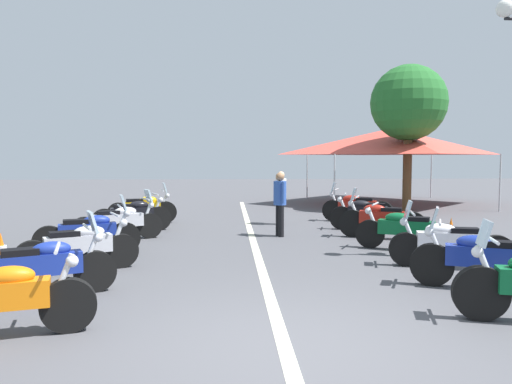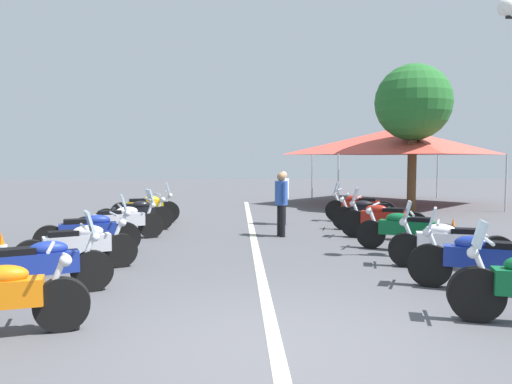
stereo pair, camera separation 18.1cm
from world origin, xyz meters
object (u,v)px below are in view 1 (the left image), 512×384
(bystander_1, at_px, (280,199))
(motorcycle_left_row_3, at_px, (89,232))
(bystander_0, at_px, (281,194))
(roadside_tree_0, at_px, (409,104))
(motorcycle_right_row_3, at_px, (405,229))
(motorcycle_left_row_6, at_px, (143,208))
(traffic_cone_0, at_px, (451,232))
(motorcycle_left_row_4, at_px, (119,221))
(motorcycle_right_row_1, at_px, (485,259))
(motorcycle_right_row_5, at_px, (367,213))
(motorcycle_right_row_2, at_px, (449,242))
(motorcycle_right_row_4, at_px, (381,219))
(motorcycle_left_row_5, at_px, (133,215))
(motorcycle_left_row_2, at_px, (80,246))
(motorcycle_left_row_1, at_px, (41,266))
(traffic_cone_1, at_px, (1,250))
(motorcycle_right_row_6, at_px, (356,207))
(event_tent, at_px, (391,141))

(bystander_1, bearing_deg, motorcycle_left_row_3, -168.56)
(bystander_0, height_order, roadside_tree_0, roadside_tree_0)
(motorcycle_right_row_3, height_order, roadside_tree_0, roadside_tree_0)
(motorcycle_left_row_6, height_order, traffic_cone_0, motorcycle_left_row_6)
(motorcycle_left_row_4, distance_m, motorcycle_right_row_1, 7.94)
(motorcycle_left_row_6, distance_m, motorcycle_right_row_5, 6.51)
(motorcycle_right_row_3, bearing_deg, motorcycle_left_row_4, 13.05)
(motorcycle_left_row_4, height_order, motorcycle_right_row_2, motorcycle_left_row_4)
(motorcycle_right_row_4, relative_size, traffic_cone_0, 3.24)
(motorcycle_right_row_2, height_order, roadside_tree_0, roadside_tree_0)
(motorcycle_left_row_5, distance_m, motorcycle_right_row_3, 6.95)
(motorcycle_left_row_2, xyz_separation_m, traffic_cone_0, (2.28, -7.60, -0.16))
(motorcycle_left_row_5, relative_size, bystander_1, 1.24)
(motorcycle_left_row_6, relative_size, bystander_1, 1.26)
(motorcycle_left_row_5, bearing_deg, motorcycle_left_row_2, -112.67)
(motorcycle_left_row_1, distance_m, motorcycle_left_row_4, 4.79)
(traffic_cone_0, xyz_separation_m, roadside_tree_0, (6.88, -1.51, 3.63))
(motorcycle_right_row_1, bearing_deg, traffic_cone_1, 8.99)
(motorcycle_left_row_2, bearing_deg, motorcycle_left_row_1, -117.55)
(motorcycle_right_row_2, distance_m, roadside_tree_0, 10.18)
(motorcycle_right_row_5, relative_size, bystander_0, 1.28)
(motorcycle_left_row_6, bearing_deg, bystander_1, -48.48)
(traffic_cone_0, bearing_deg, motorcycle_right_row_1, 161.87)
(motorcycle_left_row_1, height_order, motorcycle_right_row_5, motorcycle_left_row_1)
(traffic_cone_1, relative_size, bystander_1, 0.38)
(motorcycle_right_row_6, bearing_deg, motorcycle_left_row_6, 22.50)
(motorcycle_left_row_2, height_order, bystander_1, bystander_1)
(motorcycle_left_row_2, bearing_deg, event_tent, 26.46)
(motorcycle_left_row_1, distance_m, motorcycle_left_row_6, 7.82)
(motorcycle_left_row_1, bearing_deg, event_tent, 30.52)
(motorcycle_left_row_4, height_order, motorcycle_right_row_6, motorcycle_right_row_6)
(bystander_1, bearing_deg, bystander_0, 66.97)
(motorcycle_left_row_1, height_order, traffic_cone_0, motorcycle_left_row_1)
(motorcycle_left_row_1, xyz_separation_m, motorcycle_left_row_4, (4.79, -0.04, 0.00))
(motorcycle_left_row_6, bearing_deg, motorcycle_left_row_1, -104.74)
(motorcycle_left_row_4, bearing_deg, motorcycle_left_row_1, -117.85)
(motorcycle_left_row_1, relative_size, traffic_cone_0, 3.25)
(motorcycle_right_row_6, bearing_deg, motorcycle_left_row_3, 57.81)
(motorcycle_left_row_4, height_order, traffic_cone_1, motorcycle_left_row_4)
(motorcycle_left_row_4, xyz_separation_m, event_tent, (8.72, -9.43, 2.19))
(motorcycle_left_row_1, relative_size, motorcycle_right_row_4, 1.00)
(event_tent, bearing_deg, motorcycle_right_row_2, 166.28)
(motorcycle_right_row_1, height_order, motorcycle_right_row_2, motorcycle_right_row_1)
(motorcycle_right_row_2, bearing_deg, motorcycle_right_row_6, -74.77)
(motorcycle_left_row_6, relative_size, motorcycle_right_row_2, 0.95)
(motorcycle_left_row_2, height_order, event_tent, event_tent)
(roadside_tree_0, bearing_deg, motorcycle_left_row_1, 139.54)
(motorcycle_left_row_4, bearing_deg, motorcycle_right_row_1, -63.88)
(event_tent, bearing_deg, bystander_0, 139.00)
(motorcycle_left_row_5, xyz_separation_m, motorcycle_right_row_6, (1.63, -6.43, 0.01))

